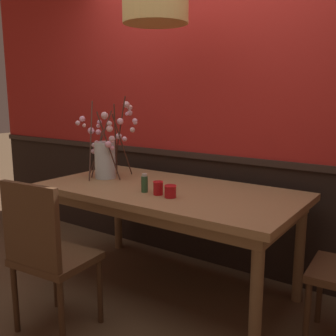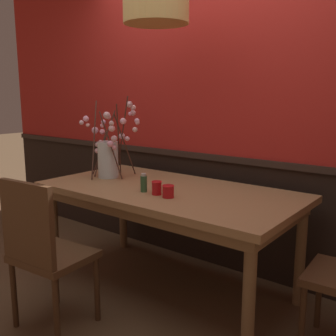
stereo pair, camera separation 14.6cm
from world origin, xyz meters
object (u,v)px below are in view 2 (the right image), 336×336
at_px(candle_holder_nearer_center, 168,191).
at_px(chair_near_side_left, 43,248).
at_px(chair_far_side_left, 200,192).
at_px(candle_holder_nearer_edge, 157,188).
at_px(dining_table, 168,200).
at_px(chair_far_side_right, 255,203).
at_px(vase_with_blossoms, 109,154).
at_px(condiment_bottle, 144,183).
at_px(pendant_lamp, 156,3).

bearing_deg(candle_holder_nearer_center, chair_near_side_left, -122.87).
relative_size(chair_far_side_left, candle_holder_nearer_edge, 10.13).
xyz_separation_m(chair_near_side_left, candle_holder_nearer_edge, (0.32, 0.68, 0.29)).
xyz_separation_m(dining_table, chair_far_side_left, (-0.30, 0.88, -0.17)).
distance_m(chair_far_side_right, candle_holder_nearer_edge, 1.12).
distance_m(candle_holder_nearer_center, candle_holder_nearer_edge, 0.11).
bearing_deg(vase_with_blossoms, chair_far_side_right, 44.35).
distance_m(dining_table, condiment_bottle, 0.24).
xyz_separation_m(dining_table, candle_holder_nearer_edge, (0.05, -0.19, 0.13)).
bearing_deg(condiment_bottle, candle_holder_nearer_center, -3.95).
xyz_separation_m(chair_far_side_left, candle_holder_nearer_center, (0.45, -1.08, 0.30)).
relative_size(dining_table, chair_near_side_left, 1.95).
relative_size(vase_with_blossoms, pendant_lamp, 0.72).
relative_size(dining_table, vase_with_blossoms, 2.88).
distance_m(chair_near_side_left, candle_holder_nearer_center, 0.84).
xyz_separation_m(chair_near_side_left, pendant_lamp, (0.16, 0.87, 1.51)).
xyz_separation_m(dining_table, condiment_bottle, (-0.07, -0.18, 0.15)).
relative_size(vase_with_blossoms, candle_holder_nearer_edge, 7.03).
relative_size(chair_far_side_right, pendant_lamp, 1.02).
xyz_separation_m(chair_far_side_left, condiment_bottle, (0.23, -1.06, 0.32)).
bearing_deg(vase_with_blossoms, dining_table, -0.55).
distance_m(chair_far_side_right, vase_with_blossoms, 1.31).
distance_m(chair_near_side_left, vase_with_blossoms, 1.03).
bearing_deg(candle_holder_nearer_edge, condiment_bottle, 177.80).
xyz_separation_m(vase_with_blossoms, candle_holder_nearer_edge, (0.66, -0.19, -0.14)).
distance_m(condiment_bottle, pendant_lamp, 1.22).
height_order(dining_table, candle_holder_nearer_edge, candle_holder_nearer_edge).
xyz_separation_m(chair_near_side_left, chair_far_side_right, (0.55, 1.73, -0.01)).
xyz_separation_m(chair_far_side_left, vase_with_blossoms, (-0.31, -0.87, 0.44)).
relative_size(dining_table, pendant_lamp, 2.07).
bearing_deg(chair_far_side_left, condiment_bottle, -77.84).
bearing_deg(dining_table, chair_near_side_left, -107.54).
height_order(candle_holder_nearer_center, candle_holder_nearer_edge, candle_holder_nearer_edge).
bearing_deg(chair_far_side_left, vase_with_blossoms, -109.73).
bearing_deg(candle_holder_nearer_center, condiment_bottle, 176.05).
bearing_deg(candle_holder_nearer_edge, chair_far_side_left, 108.11).
bearing_deg(vase_with_blossoms, chair_near_side_left, -68.67).
bearing_deg(condiment_bottle, pendant_lamp, 102.69).
distance_m(dining_table, candle_holder_nearer_center, 0.28).
distance_m(candle_holder_nearer_center, condiment_bottle, 0.23).
height_order(chair_far_side_right, candle_holder_nearer_center, chair_far_side_right).
relative_size(chair_far_side_right, chair_far_side_left, 0.99).
relative_size(dining_table, condiment_bottle, 14.45).
xyz_separation_m(dining_table, candle_holder_nearer_center, (0.16, -0.20, 0.13)).
relative_size(chair_near_side_left, vase_with_blossoms, 1.47).
xyz_separation_m(vase_with_blossoms, candle_holder_nearer_center, (0.77, -0.20, -0.15)).
distance_m(vase_with_blossoms, candle_holder_nearer_edge, 0.70).
bearing_deg(candle_holder_nearer_center, chair_far_side_right, 83.81).
relative_size(chair_far_side_right, vase_with_blossoms, 1.42).
relative_size(candle_holder_nearer_edge, pendant_lamp, 0.10).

